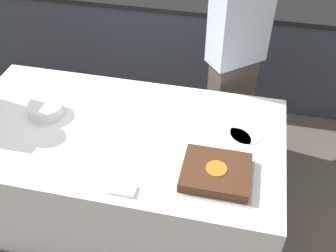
% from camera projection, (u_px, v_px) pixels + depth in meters
% --- Properties ---
extents(ground_plane, '(14.00, 14.00, 0.00)m').
position_uv_depth(ground_plane, '(126.00, 205.00, 2.89)').
color(ground_plane, brown).
extents(back_counter, '(4.40, 0.58, 0.92)m').
position_uv_depth(back_counter, '(172.00, 42.00, 3.76)').
color(back_counter, '#333842').
rests_on(back_counter, ground_plane).
extents(dining_table, '(2.02, 1.07, 0.74)m').
position_uv_depth(dining_table, '(122.00, 171.00, 2.65)').
color(dining_table, white).
rests_on(dining_table, ground_plane).
extents(cake, '(0.40, 0.35, 0.07)m').
position_uv_depth(cake, '(216.00, 172.00, 2.11)').
color(cake, '#B7B2AD').
rests_on(cake, dining_table).
extents(plate_stack, '(0.22, 0.22, 0.08)m').
position_uv_depth(plate_stack, '(46.00, 109.00, 2.49)').
color(plate_stack, white).
rests_on(plate_stack, dining_table).
extents(side_plate_near_cake, '(0.20, 0.20, 0.00)m').
position_uv_depth(side_plate_near_cake, '(234.00, 139.00, 2.34)').
color(side_plate_near_cake, white).
rests_on(side_plate_near_cake, dining_table).
extents(side_plate_right_edge, '(0.20, 0.20, 0.00)m').
position_uv_depth(side_plate_right_edge, '(246.00, 133.00, 2.38)').
color(side_plate_right_edge, white).
rests_on(side_plate_right_edge, dining_table).
extents(utensil_pile, '(0.14, 0.08, 0.02)m').
position_uv_depth(utensil_pile, '(123.00, 190.00, 2.05)').
color(utensil_pile, white).
rests_on(utensil_pile, dining_table).
extents(person_cutting_cake, '(0.42, 0.40, 1.62)m').
position_uv_depth(person_cutting_cake, '(235.00, 62.00, 2.78)').
color(person_cutting_cake, '#4C4238').
rests_on(person_cutting_cake, ground_plane).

